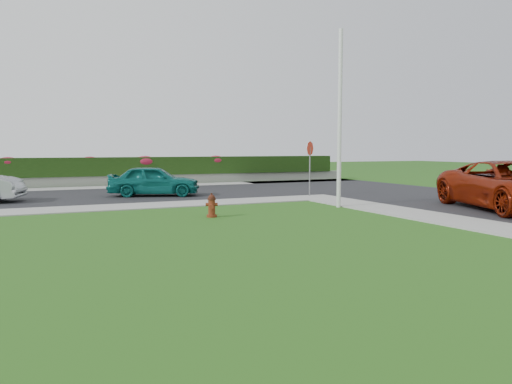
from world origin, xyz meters
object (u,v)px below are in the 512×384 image
fire_hydrant (212,206)px  suv_red (511,186)px  utility_pole (340,119)px  stop_sign (310,155)px  sedan_teal (154,181)px

fire_hydrant → suv_red: suv_red is taller
utility_pole → stop_sign: (1.17, 4.09, -1.39)m
fire_hydrant → sedan_teal: sedan_teal is taller
fire_hydrant → sedan_teal: (-0.08, 7.63, 0.37)m
fire_hydrant → utility_pole: size_ratio=0.12×
sedan_teal → suv_red: bearing=-116.5°
sedan_teal → utility_pole: (5.37, -7.07, 2.56)m
suv_red → stop_sign: 8.57m
stop_sign → sedan_teal: bearing=145.2°
fire_hydrant → suv_red: bearing=5.5°
utility_pole → sedan_teal: bearing=127.2°
stop_sign → suv_red: bearing=-75.0°
sedan_teal → stop_sign: stop_sign is taller
fire_hydrant → utility_pole: bearing=28.4°
fire_hydrant → suv_red: (10.09, -3.05, 0.54)m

